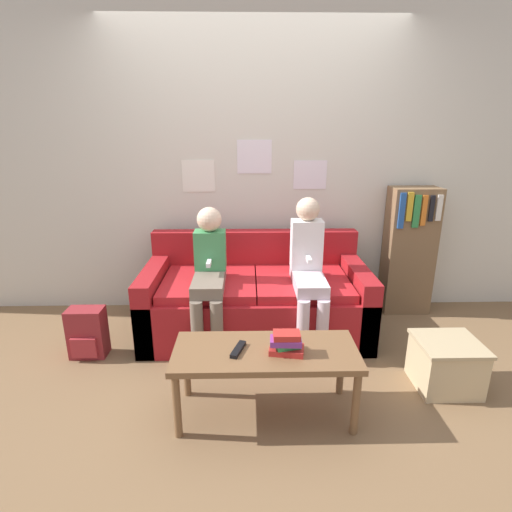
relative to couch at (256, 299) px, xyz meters
name	(u,v)px	position (x,y,z in m)	size (l,w,h in m)	color
ground_plane	(257,366)	(0.00, -0.56, -0.27)	(10.00, 10.00, 0.00)	brown
wall_back	(254,168)	(0.00, 0.54, 1.03)	(8.00, 0.06, 2.60)	beige
couch	(256,299)	(0.00, 0.00, 0.00)	(1.79, 0.89, 0.78)	maroon
coffee_table	(266,357)	(0.04, -1.05, 0.10)	(1.06, 0.44, 0.43)	brown
person_left	(209,270)	(-0.36, -0.20, 0.34)	(0.24, 0.60, 1.06)	#756656
person_right	(308,266)	(0.40, -0.20, 0.36)	(0.24, 0.60, 1.14)	silver
tv_remote	(238,349)	(-0.12, -1.06, 0.16)	(0.09, 0.17, 0.02)	black
book_stack	(286,344)	(0.15, -1.08, 0.21)	(0.21, 0.15, 0.13)	red
bookshelf	(409,251)	(1.39, 0.37, 0.30)	(0.42, 0.27, 1.15)	brown
storage_box	(446,364)	(1.22, -0.81, -0.11)	(0.40, 0.38, 0.33)	#CCB284
backpack	(87,333)	(-1.26, -0.38, -0.09)	(0.26, 0.19, 0.38)	maroon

